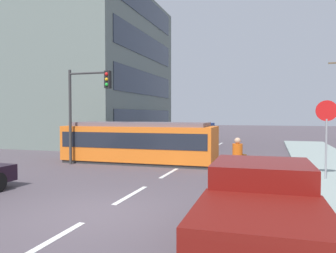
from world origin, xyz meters
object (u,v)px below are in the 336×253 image
pickup_truck_parked (262,205)px  traffic_light_mast (86,98)px  streetcar_tram (140,142)px  pedestrian_crossing (238,158)px  stop_sign (327,123)px  parked_sedan_mid (124,143)px  parked_sedan_far (156,137)px  city_bus (193,134)px

pickup_truck_parked → traffic_light_mast: (-8.57, 7.98, 2.50)m
streetcar_tram → traffic_light_mast: 3.48m
pedestrian_crossing → stop_sign: size_ratio=0.58×
parked_sedan_mid → traffic_light_mast: bearing=-84.5°
streetcar_tram → pedestrian_crossing: bearing=-35.4°
streetcar_tram → parked_sedan_mid: size_ratio=1.77×
streetcar_tram → parked_sedan_mid: bearing=124.6°
parked_sedan_far → pedestrian_crossing: bearing=-59.8°
stop_sign → traffic_light_mast: traffic_light_mast is taller
parked_sedan_mid → traffic_light_mast: 6.14m
stop_sign → streetcar_tram: bearing=162.6°
city_bus → pedestrian_crossing: bearing=-69.8°
parked_sedan_far → stop_sign: size_ratio=1.56×
traffic_light_mast → parked_sedan_mid: bearing=95.5°
parked_sedan_mid → parked_sedan_far: (0.23, 5.74, 0.00)m
pickup_truck_parked → parked_sedan_mid: size_ratio=1.13×
streetcar_tram → pickup_truck_parked: bearing=-56.2°
pickup_truck_parked → parked_sedan_far: 21.17m
streetcar_tram → city_bus: streetcar_tram is taller
stop_sign → traffic_light_mast: bearing=174.1°
streetcar_tram → pedestrian_crossing: (5.37, -3.82, -0.14)m
streetcar_tram → pedestrian_crossing: size_ratio=4.72×
city_bus → pedestrian_crossing: 13.09m
pickup_truck_parked → traffic_light_mast: traffic_light_mast is taller
parked_sedan_mid → stop_sign: 13.08m
streetcar_tram → parked_sedan_far: bearing=104.4°
pickup_truck_parked → stop_sign: bearing=73.2°
pickup_truck_parked → traffic_light_mast: 11.98m
pickup_truck_parked → parked_sedan_far: pickup_truck_parked is taller
pickup_truck_parked → parked_sedan_mid: bearing=124.0°
pedestrian_crossing → parked_sedan_far: pedestrian_crossing is taller
city_bus → pickup_truck_parked: size_ratio=1.04×
pedestrian_crossing → parked_sedan_mid: size_ratio=0.37×
city_bus → parked_sedan_far: city_bus is taller
pedestrian_crossing → parked_sedan_mid: pedestrian_crossing is taller
parked_sedan_far → traffic_light_mast: (0.29, -11.24, 2.67)m
city_bus → stop_sign: 13.51m
city_bus → traffic_light_mast: 10.71m
city_bus → streetcar_tram: bearing=-95.8°
parked_sedan_mid → parked_sedan_far: bearing=87.7°
pedestrian_crossing → parked_sedan_mid: 11.24m
parked_sedan_far → stop_sign: 16.57m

